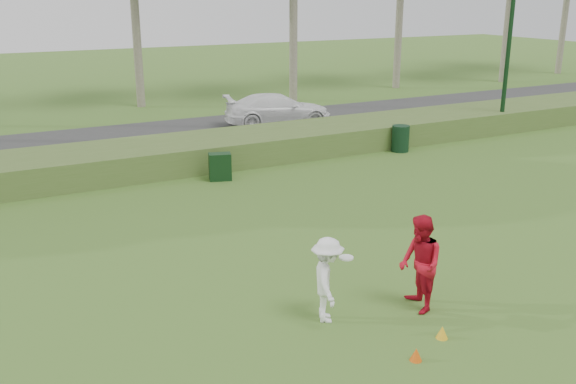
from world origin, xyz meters
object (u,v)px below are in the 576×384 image
utility_cabinet (220,167)px  trash_bin (400,139)px  cone_yellow (442,332)px  player_white (327,280)px  player_red (420,264)px  car_right (278,109)px  cone_orange (416,354)px

utility_cabinet → trash_bin: bearing=19.6°
cone_yellow → utility_cabinet: size_ratio=0.27×
player_white → cone_yellow: size_ratio=6.94×
player_red → utility_cabinet: bearing=-164.2°
player_red → player_white: bearing=-89.1°
player_red → trash_bin: 12.78m
cone_yellow → player_red: bearing=74.0°
player_red → trash_bin: (7.43, 10.39, -0.45)m
player_white → car_right: player_white is taller
cone_yellow → car_right: bearing=72.1°
player_red → cone_yellow: size_ratio=8.08×
player_white → cone_orange: bearing=-137.9°
cone_yellow → utility_cabinet: bearing=88.8°
cone_yellow → car_right: 18.79m
player_red → trash_bin: bearing=159.8°
car_right → utility_cabinet: bearing=154.7°
player_red → car_right: bearing=177.4°
cone_yellow → trash_bin: 13.82m
player_red → cone_orange: (-1.16, -1.42, -0.83)m
cone_yellow → player_white: bearing=133.8°
utility_cabinet → car_right: bearing=67.3°
player_white → cone_yellow: player_white is taller
utility_cabinet → cone_orange: bearing=-79.2°
utility_cabinet → cone_yellow: bearing=-74.9°
player_red → cone_orange: player_red is taller
cone_orange → cone_yellow: (0.86, 0.36, 0.00)m
cone_orange → utility_cabinet: (1.09, 11.39, 0.33)m
utility_cabinet → player_red: bearing=-73.3°
cone_orange → cone_yellow: 0.93m
cone_orange → car_right: size_ratio=0.05×
utility_cabinet → trash_bin: 7.51m
player_white → cone_orange: player_white is taller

